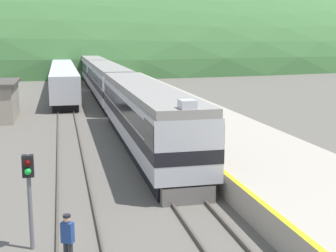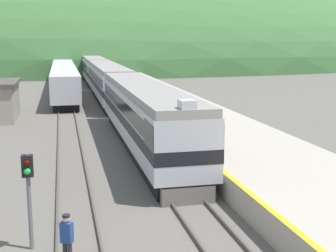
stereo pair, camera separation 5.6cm
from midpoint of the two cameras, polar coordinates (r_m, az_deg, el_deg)
track_main at (r=74.64m, az=-9.00°, el=5.29°), size 1.52×180.00×0.16m
track_siding at (r=74.47m, az=-12.58°, el=5.16°), size 1.52×180.00×0.16m
platform at (r=55.44m, az=-2.37°, el=4.11°), size 6.71×140.00×1.14m
distant_hills at (r=126.60m, az=-10.66°, el=7.35°), size 211.12×95.00×49.90m
express_train_lead_car at (r=29.24m, az=-2.83°, el=1.46°), size 3.00×21.63×4.39m
carriage_second at (r=52.02m, az=-7.32°, el=5.40°), size 2.99×22.41×4.03m
carriage_third at (r=75.17m, az=-9.08°, el=6.94°), size 2.99×22.41×4.03m
carriage_fourth at (r=98.38m, az=-10.02°, el=7.75°), size 2.99×22.41×4.03m
siding_train at (r=63.76m, az=-12.55°, el=5.81°), size 2.90×40.00×3.43m
signal_post_siding at (r=15.78m, az=-16.59°, el=-6.44°), size 0.36×0.42×3.25m
track_worker at (r=14.74m, az=-12.11°, el=-13.18°), size 0.42×0.38×1.70m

